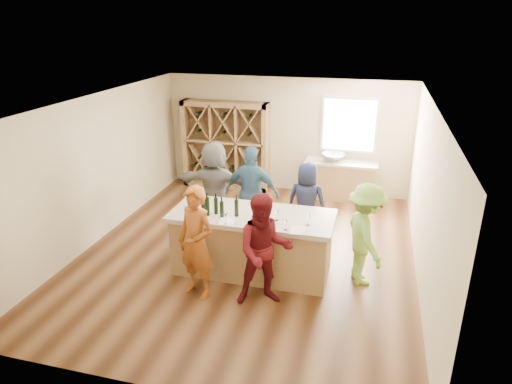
% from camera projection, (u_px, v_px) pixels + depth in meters
% --- Properties ---
extents(floor, '(6.00, 7.00, 0.10)m').
position_uv_depth(floor, '(248.00, 255.00, 8.57)').
color(floor, brown).
rests_on(floor, ground).
extents(ceiling, '(6.00, 7.00, 0.10)m').
position_uv_depth(ceiling, '(247.00, 100.00, 7.52)').
color(ceiling, white).
rests_on(ceiling, ground).
extents(wall_back, '(6.00, 0.10, 2.80)m').
position_uv_depth(wall_back, '(287.00, 135.00, 11.25)').
color(wall_back, beige).
rests_on(wall_back, ground).
extents(wall_front, '(6.00, 0.10, 2.80)m').
position_uv_depth(wall_front, '(157.00, 293.00, 4.85)').
color(wall_front, beige).
rests_on(wall_front, ground).
extents(wall_left, '(0.10, 7.00, 2.80)m').
position_uv_depth(wall_left, '(95.00, 168.00, 8.77)').
color(wall_left, beige).
rests_on(wall_left, ground).
extents(wall_right, '(0.10, 7.00, 2.80)m').
position_uv_depth(wall_right, '(430.00, 199.00, 7.32)').
color(wall_right, beige).
rests_on(wall_right, ground).
extents(window_frame, '(1.30, 0.06, 1.30)m').
position_uv_depth(window_frame, '(349.00, 125.00, 10.69)').
color(window_frame, white).
rests_on(window_frame, wall_back).
extents(window_pane, '(1.18, 0.01, 1.18)m').
position_uv_depth(window_pane, '(349.00, 125.00, 10.66)').
color(window_pane, white).
rests_on(window_pane, wall_back).
extents(wine_rack, '(2.20, 0.45, 2.20)m').
position_uv_depth(wine_rack, '(226.00, 145.00, 11.46)').
color(wine_rack, '#997549').
rests_on(wine_rack, floor).
extents(back_counter_base, '(1.60, 0.58, 0.86)m').
position_uv_depth(back_counter_base, '(340.00, 181.00, 10.95)').
color(back_counter_base, '#997549').
rests_on(back_counter_base, floor).
extents(back_counter_top, '(1.70, 0.62, 0.06)m').
position_uv_depth(back_counter_top, '(341.00, 163.00, 10.78)').
color(back_counter_top, '#B9AC98').
rests_on(back_counter_top, back_counter_base).
extents(sink, '(0.54, 0.54, 0.19)m').
position_uv_depth(sink, '(333.00, 157.00, 10.79)').
color(sink, silver).
rests_on(sink, back_counter_top).
extents(faucet, '(0.02, 0.02, 0.30)m').
position_uv_depth(faucet, '(334.00, 153.00, 10.93)').
color(faucet, silver).
rests_on(faucet, back_counter_top).
extents(tasting_counter_base, '(2.60, 1.00, 1.00)m').
position_uv_depth(tasting_counter_base, '(252.00, 245.00, 7.77)').
color(tasting_counter_base, '#997549').
rests_on(tasting_counter_base, floor).
extents(tasting_counter_top, '(2.72, 1.12, 0.08)m').
position_uv_depth(tasting_counter_top, '(252.00, 216.00, 7.58)').
color(tasting_counter_top, '#B9AC98').
rests_on(tasting_counter_top, tasting_counter_base).
extents(wine_bottle_a, '(0.08, 0.08, 0.30)m').
position_uv_depth(wine_bottle_a, '(203.00, 203.00, 7.60)').
color(wine_bottle_a, black).
rests_on(wine_bottle_a, tasting_counter_top).
extents(wine_bottle_b, '(0.08, 0.08, 0.31)m').
position_uv_depth(wine_bottle_b, '(207.00, 206.00, 7.45)').
color(wine_bottle_b, black).
rests_on(wine_bottle_b, tasting_counter_top).
extents(wine_bottle_c, '(0.09, 0.09, 0.28)m').
position_uv_depth(wine_bottle_c, '(216.00, 206.00, 7.51)').
color(wine_bottle_c, black).
rests_on(wine_bottle_c, tasting_counter_top).
extents(wine_bottle_d, '(0.08, 0.08, 0.27)m').
position_uv_depth(wine_bottle_d, '(222.00, 209.00, 7.39)').
color(wine_bottle_d, black).
rests_on(wine_bottle_d, tasting_counter_top).
extents(wine_bottle_e, '(0.09, 0.09, 0.28)m').
position_uv_depth(wine_bottle_e, '(236.00, 208.00, 7.42)').
color(wine_bottle_e, black).
rests_on(wine_bottle_e, tasting_counter_top).
extents(wine_glass_a, '(0.09, 0.09, 0.19)m').
position_uv_depth(wine_glass_a, '(226.00, 218.00, 7.16)').
color(wine_glass_a, white).
rests_on(wine_glass_a, tasting_counter_top).
extents(wine_glass_b, '(0.09, 0.09, 0.19)m').
position_uv_depth(wine_glass_b, '(254.00, 222.00, 7.04)').
color(wine_glass_b, white).
rests_on(wine_glass_b, tasting_counter_top).
extents(wine_glass_c, '(0.06, 0.06, 0.16)m').
position_uv_depth(wine_glass_c, '(286.00, 225.00, 6.96)').
color(wine_glass_c, white).
rests_on(wine_glass_c, tasting_counter_top).
extents(wine_glass_d, '(0.07, 0.07, 0.20)m').
position_uv_depth(wine_glass_d, '(277.00, 215.00, 7.28)').
color(wine_glass_d, white).
rests_on(wine_glass_d, tasting_counter_top).
extents(wine_glass_e, '(0.07, 0.07, 0.17)m').
position_uv_depth(wine_glass_e, '(308.00, 220.00, 7.12)').
color(wine_glass_e, white).
rests_on(wine_glass_e, tasting_counter_top).
extents(tasting_menu_a, '(0.29, 0.36, 0.00)m').
position_uv_depth(tasting_menu_a, '(227.00, 221.00, 7.30)').
color(tasting_menu_a, white).
rests_on(tasting_menu_a, tasting_counter_top).
extents(tasting_menu_b, '(0.30, 0.33, 0.00)m').
position_uv_depth(tasting_menu_b, '(259.00, 226.00, 7.10)').
color(tasting_menu_b, white).
rests_on(tasting_menu_b, tasting_counter_top).
extents(tasting_menu_c, '(0.25, 0.33, 0.00)m').
position_uv_depth(tasting_menu_c, '(298.00, 230.00, 6.98)').
color(tasting_menu_c, white).
rests_on(tasting_menu_c, tasting_counter_top).
extents(person_near_left, '(0.79, 0.68, 1.82)m').
position_uv_depth(person_near_left, '(196.00, 243.00, 6.96)').
color(person_near_left, '#994C19').
rests_on(person_near_left, floor).
extents(person_near_right, '(0.97, 0.74, 1.78)m').
position_uv_depth(person_near_right, '(264.00, 251.00, 6.78)').
color(person_near_right, '#590F14').
rests_on(person_near_right, floor).
extents(person_server, '(0.90, 1.22, 1.71)m').
position_uv_depth(person_server, '(365.00, 235.00, 7.33)').
color(person_server, '#8CC64C').
rests_on(person_server, floor).
extents(person_far_mid, '(1.12, 0.62, 1.85)m').
position_uv_depth(person_far_mid, '(252.00, 193.00, 8.87)').
color(person_far_mid, '#335972').
rests_on(person_far_mid, floor).
extents(person_far_right, '(0.84, 0.61, 1.58)m').
position_uv_depth(person_far_right, '(306.00, 202.00, 8.79)').
color(person_far_right, '#191E38').
rests_on(person_far_right, floor).
extents(person_far_left, '(1.74, 0.67, 1.86)m').
position_uv_depth(person_far_left, '(215.00, 186.00, 9.24)').
color(person_far_left, slate).
rests_on(person_far_left, floor).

